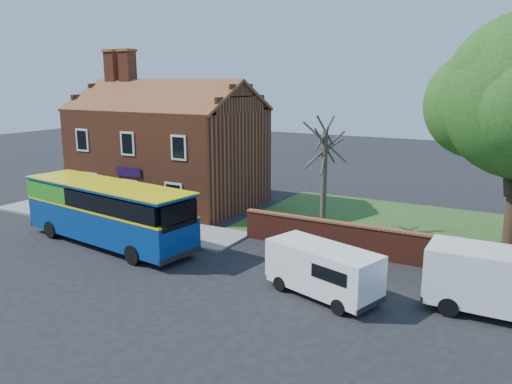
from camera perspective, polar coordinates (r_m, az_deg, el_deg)
The scene contains 10 objects.
ground at distance 23.51m, azimuth -13.84°, elevation -8.86°, with size 120.00×120.00×0.00m, color black.
pavement at distance 32.07m, azimuth -16.14°, elevation -3.08°, with size 18.00×3.50×0.12m, color gray.
kerb at distance 30.91m, azimuth -18.43°, elevation -3.80°, with size 18.00×0.15×0.14m, color slate.
grass_strip at distance 30.17m, azimuth 23.75°, elevation -4.74°, with size 26.00×12.00×0.04m, color #426B28.
shop_building at distance 35.58m, azimuth -9.97°, elevation 4.27°, with size 12.30×8.13×10.50m.
boundary_wall at distance 24.22m, azimuth 22.50°, elevation -6.79°, with size 22.00×0.38×1.60m.
bus at distance 27.46m, azimuth -17.04°, elevation -1.88°, with size 10.97×4.12×3.26m.
van_near at distance 20.22m, azimuth 7.69°, elevation -8.70°, with size 5.02×3.20×2.05m.
van_far at distance 20.48m, azimuth 26.78°, elevation -9.08°, with size 5.53×2.31×2.43m.
bare_tree at distance 28.18m, azimuth 7.77°, elevation 1.80°, with size 2.36×2.81×6.29m.
Camera 1 is at (15.13, -15.89, 8.46)m, focal length 35.00 mm.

